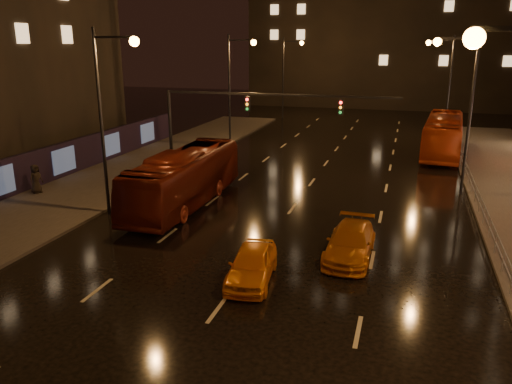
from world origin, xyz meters
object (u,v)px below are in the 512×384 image
taxi_far (350,243)px  pedestrian_c (36,179)px  bus_red (185,178)px  bus_curb (443,135)px  taxi_near (252,264)px

taxi_far → pedestrian_c: bearing=170.1°
bus_red → bus_curb: size_ratio=0.95×
taxi_far → pedestrian_c: 20.38m
bus_red → taxi_near: size_ratio=2.78×
bus_red → taxi_far: (10.27, -4.93, -0.92)m
taxi_near → pedestrian_c: pedestrian_c is taller
pedestrian_c → taxi_near: bearing=-107.0°
taxi_near → taxi_far: (3.50, 3.46, -0.01)m
taxi_near → pedestrian_c: (-16.50, 7.36, 0.36)m
taxi_near → taxi_far: taxi_near is taller
bus_red → taxi_near: 10.81m
taxi_near → bus_red: bearing=122.3°
bus_red → taxi_far: bus_red is taller
bus_curb → pedestrian_c: size_ratio=6.63×
bus_red → taxi_far: bearing=-26.0°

